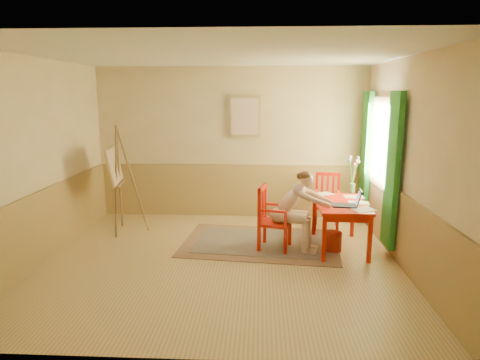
# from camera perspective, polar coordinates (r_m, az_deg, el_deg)

# --- Properties ---
(room) EXTENTS (5.04, 4.54, 2.84)m
(room) POSITION_cam_1_polar(r_m,az_deg,el_deg) (5.62, -2.83, 2.38)
(room) COLOR tan
(room) RESTS_ON ground
(wainscot) EXTENTS (5.00, 4.50, 1.00)m
(wainscot) POSITION_cam_1_polar(r_m,az_deg,el_deg) (6.60, -2.07, -4.22)
(wainscot) COLOR #A4884C
(wainscot) RESTS_ON room
(window) EXTENTS (0.12, 2.01, 2.20)m
(window) POSITION_cam_1_polar(r_m,az_deg,el_deg) (6.95, 18.43, 3.12)
(window) COLOR white
(window) RESTS_ON room
(wall_portrait) EXTENTS (0.60, 0.05, 0.76)m
(wall_portrait) POSITION_cam_1_polar(r_m,az_deg,el_deg) (7.74, 0.62, 8.68)
(wall_portrait) COLOR tan
(wall_portrait) RESTS_ON room
(rug) EXTENTS (2.55, 1.83, 0.02)m
(rug) POSITION_cam_1_polar(r_m,az_deg,el_deg) (6.66, 2.80, -8.52)
(rug) COLOR #8C7251
(rug) RESTS_ON room
(table) EXTENTS (0.72, 1.20, 0.72)m
(table) POSITION_cam_1_polar(r_m,az_deg,el_deg) (6.43, 13.55, -3.77)
(table) COLOR red
(table) RESTS_ON room
(chair_left) EXTENTS (0.53, 0.52, 0.97)m
(chair_left) POSITION_cam_1_polar(r_m,az_deg,el_deg) (6.29, 4.37, -5.21)
(chair_left) COLOR red
(chair_left) RESTS_ON room
(chair_back) EXTENTS (0.49, 0.50, 0.96)m
(chair_back) POSITION_cam_1_polar(r_m,az_deg,el_deg) (7.42, 11.79, -2.82)
(chair_back) COLOR red
(chair_back) RESTS_ON room
(figure) EXTENTS (0.94, 0.51, 1.22)m
(figure) POSITION_cam_1_polar(r_m,az_deg,el_deg) (6.20, 7.47, -3.69)
(figure) COLOR beige
(figure) RESTS_ON room
(laptop) EXTENTS (0.42, 0.28, 0.24)m
(laptop) POSITION_cam_1_polar(r_m,az_deg,el_deg) (6.21, 14.63, -3.05)
(laptop) COLOR #1E2338
(laptop) RESTS_ON table
(papers) EXTENTS (0.79, 1.23, 0.00)m
(papers) POSITION_cam_1_polar(r_m,az_deg,el_deg) (6.55, 14.70, -2.71)
(papers) COLOR white
(papers) RESTS_ON table
(vase) EXTENTS (0.25, 0.31, 0.62)m
(vase) POSITION_cam_1_polar(r_m,az_deg,el_deg) (7.01, 15.11, 0.54)
(vase) COLOR #3F724C
(vase) RESTS_ON table
(wastebasket) EXTENTS (0.33, 0.33, 0.29)m
(wastebasket) POSITION_cam_1_polar(r_m,az_deg,el_deg) (6.46, 12.52, -8.17)
(wastebasket) COLOR #B32815
(wastebasket) RESTS_ON room
(easel) EXTENTS (0.66, 0.81, 1.82)m
(easel) POSITION_cam_1_polar(r_m,az_deg,el_deg) (7.21, -16.53, 1.37)
(easel) COLOR brown
(easel) RESTS_ON room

